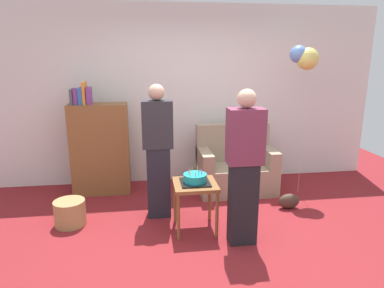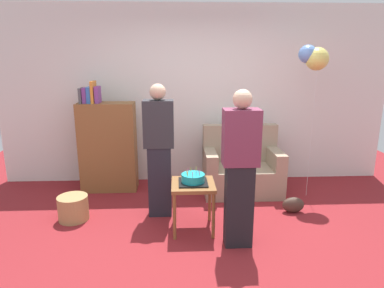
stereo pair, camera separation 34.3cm
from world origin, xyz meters
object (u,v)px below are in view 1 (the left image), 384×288
bookshelf (100,147)px  side_table (195,190)px  wicker_basket (70,213)px  balloon_bunch (304,57)px  person_holding_cake (244,168)px  birthday_cake (195,179)px  couch (235,168)px  handbag (289,201)px  person_blowing_candles (158,151)px

bookshelf → side_table: size_ratio=2.84×
wicker_basket → balloon_bunch: (3.08, 0.67, 1.77)m
person_holding_cake → birthday_cake: bearing=-28.4°
bookshelf → wicker_basket: size_ratio=4.46×
balloon_bunch → wicker_basket: bearing=-167.8°
birthday_cake → bookshelf: bearing=132.4°
birthday_cake → wicker_basket: size_ratio=0.89×
bookshelf → couch: bearing=-5.1°
bookshelf → handbag: bookshelf is taller
birthday_cake → balloon_bunch: size_ratio=0.15×
person_blowing_candles → wicker_basket: bearing=169.0°
person_holding_cake → wicker_basket: size_ratio=4.53×
bookshelf → birthday_cake: size_ratio=5.02×
person_blowing_candles → wicker_basket: 1.26m
couch → person_blowing_candles: size_ratio=0.67×
bookshelf → balloon_bunch: (2.83, -0.32, 1.25)m
couch → person_blowing_candles: 1.44m
birthday_cake → handbag: size_ratio=1.14×
balloon_bunch → handbag: bearing=-120.0°
wicker_basket → person_blowing_candles: bearing=5.9°
side_table → person_blowing_candles: (-0.39, 0.42, 0.35)m
side_table → person_holding_cake: size_ratio=0.35×
side_table → wicker_basket: side_table is taller
person_blowing_candles → wicker_basket: size_ratio=4.53×
side_table → person_holding_cake: 0.67m
couch → balloon_bunch: bearing=-9.8°
side_table → birthday_cake: (0.00, -0.00, 0.13)m
couch → balloon_bunch: size_ratio=0.53×
side_table → person_blowing_candles: 0.67m
birthday_cake → balloon_bunch: balloon_bunch is taller
side_table → handbag: 1.41m
person_holding_cake → handbag: person_holding_cake is taller
person_holding_cake → handbag: (0.84, 0.71, -0.73)m
person_blowing_candles → person_holding_cake: same height
side_table → balloon_bunch: size_ratio=0.27×
couch → birthday_cake: (-0.77, -1.13, 0.27)m
bookshelf → wicker_basket: bookshelf is taller
birthday_cake → person_holding_cake: (0.46, -0.33, 0.22)m
side_table → balloon_bunch: balloon_bunch is taller
side_table → birthday_cake: size_ratio=1.76×
person_blowing_candles → balloon_bunch: balloon_bunch is taller
side_table → birthday_cake: 0.13m
couch → balloon_bunch: balloon_bunch is taller
wicker_basket → handbag: size_ratio=1.29×
birthday_cake → couch: bearing=55.8°
bookshelf → wicker_basket: 1.15m
bookshelf → handbag: (2.48, -0.92, -0.58)m
couch → side_table: (-0.77, -1.13, 0.14)m
bookshelf → side_table: bearing=-47.6°
side_table → wicker_basket: 1.51m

